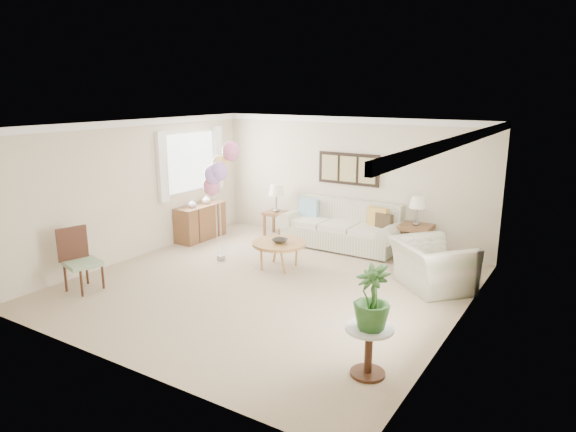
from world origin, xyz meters
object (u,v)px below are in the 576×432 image
(armchair, at_px, (432,265))
(accent_chair, at_px, (79,258))
(balloon_cluster, at_px, (219,170))
(sofa, at_px, (342,229))
(coffee_table, at_px, (279,244))

(armchair, xyz_separation_m, accent_chair, (-4.75, -3.03, 0.14))
(accent_chair, distance_m, balloon_cluster, 2.78)
(sofa, height_order, balloon_cluster, balloon_cluster)
(coffee_table, bearing_deg, armchair, 10.95)
(armchair, relative_size, accent_chair, 1.17)
(sofa, bearing_deg, coffee_table, -102.38)
(balloon_cluster, bearing_deg, sofa, 52.23)
(armchair, bearing_deg, sofa, 12.55)
(balloon_cluster, bearing_deg, coffee_table, 10.54)
(coffee_table, distance_m, balloon_cluster, 1.72)
(coffee_table, distance_m, armchair, 2.65)
(sofa, relative_size, accent_chair, 2.51)
(armchair, bearing_deg, coffee_table, 53.31)
(sofa, height_order, accent_chair, accent_chair)
(armchair, relative_size, balloon_cluster, 0.53)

